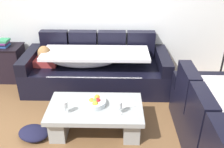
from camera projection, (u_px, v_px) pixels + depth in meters
back_wall at (99, 1)px, 4.17m from camera, size 9.00×0.10×2.70m
couch_along_wall at (94, 69)px, 4.17m from camera, size 2.38×0.92×0.88m
coffee_table at (96, 116)px, 3.19m from camera, size 1.20×0.68×0.38m
fruit_bowl at (95, 102)px, 3.13m from camera, size 0.28×0.28×0.10m
wine_glass_near_left at (65, 105)px, 2.95m from camera, size 0.07×0.07×0.17m
wine_glass_near_right at (119, 105)px, 2.94m from camera, size 0.07×0.07×0.17m
open_magazine at (123, 103)px, 3.17m from camera, size 0.34×0.30×0.01m
side_cabinet at (3, 63)px, 4.41m from camera, size 0.72×0.44×0.64m
book_stack_on_cabinet at (4, 43)px, 4.23m from camera, size 0.17×0.22×0.12m
crumpled_garment at (34, 133)px, 3.15m from camera, size 0.49×0.44×0.12m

